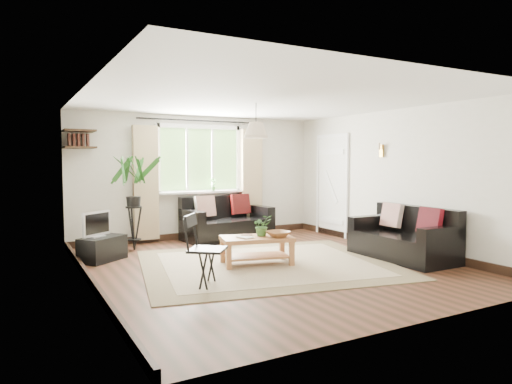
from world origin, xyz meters
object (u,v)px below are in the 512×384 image
sofa_back (227,219)px  tv_stand (102,249)px  sofa_right (402,234)px  palm_stand (134,203)px  coffee_table (257,251)px  folding_chair (207,251)px

sofa_back → tv_stand: sofa_back is taller
sofa_right → tv_stand: (-4.12, 2.09, -0.20)m
sofa_back → palm_stand: size_ratio=1.04×
coffee_table → tv_stand: 2.37m
sofa_back → folding_chair: size_ratio=1.92×
sofa_right → tv_stand: sofa_right is taller
tv_stand → folding_chair: (0.86, -2.09, 0.25)m
tv_stand → palm_stand: size_ratio=0.43×
sofa_right → coffee_table: 2.31m
coffee_table → folding_chair: bearing=-146.2°
tv_stand → sofa_back: bearing=-19.2°
sofa_right → palm_stand: (-3.49, 2.72, 0.42)m
sofa_back → sofa_right: sofa_back is taller
coffee_table → folding_chair: size_ratio=1.17×
coffee_table → sofa_right: bearing=-18.2°
sofa_back → palm_stand: 1.90m
coffee_table → palm_stand: 2.46m
sofa_right → palm_stand: palm_stand is taller
coffee_table → folding_chair: 1.32m
folding_chair → palm_stand: bearing=42.6°
tv_stand → palm_stand: 1.09m
tv_stand → folding_chair: folding_chair is taller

